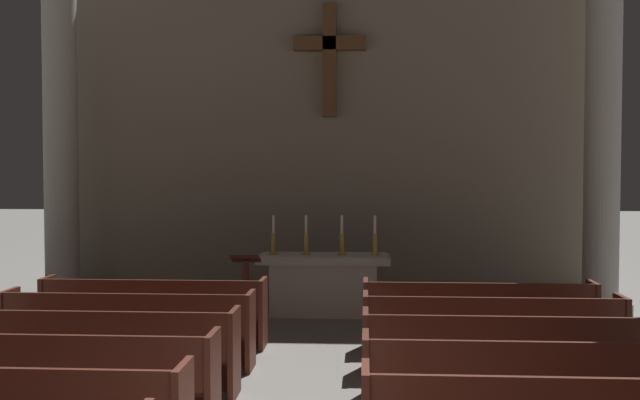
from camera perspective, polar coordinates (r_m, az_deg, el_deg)
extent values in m
cube|color=#4C2319|center=(7.56, -19.75, -13.21)|extent=(2.95, 0.40, 0.05)
cube|color=#4C2319|center=(7.29, -20.49, -11.57)|extent=(2.95, 0.05, 0.50)
cube|color=#4C2319|center=(7.09, -8.22, -13.73)|extent=(0.06, 0.50, 0.95)
cube|color=#4C2319|center=(8.56, -16.75, -11.34)|extent=(2.95, 0.40, 0.05)
cube|color=#4C2319|center=(8.29, -17.32, -9.84)|extent=(2.95, 0.05, 0.50)
cube|color=#4C2319|center=(8.78, -16.32, -12.50)|extent=(2.95, 0.04, 0.40)
cube|color=#4C2319|center=(8.14, -6.59, -11.61)|extent=(0.06, 0.50, 0.95)
cube|color=#4C2319|center=(9.58, -14.42, -9.84)|extent=(2.95, 0.40, 0.05)
cube|color=#4C2319|center=(9.31, -14.87, -8.47)|extent=(2.95, 0.05, 0.50)
cube|color=#4C2319|center=(9.79, -14.08, -10.92)|extent=(2.95, 0.04, 0.40)
cube|color=#4C2319|center=(9.20, -5.36, -9.96)|extent=(0.06, 0.50, 0.95)
cube|color=#4C2319|center=(10.11, -22.72, -9.02)|extent=(0.06, 0.50, 0.95)
cube|color=#4C2319|center=(10.62, -12.56, -8.62)|extent=(2.95, 0.40, 0.05)
cube|color=#4C2319|center=(10.35, -12.92, -7.36)|extent=(2.95, 0.05, 0.50)
cube|color=#4C2319|center=(10.83, -12.28, -9.62)|extent=(2.95, 0.04, 0.40)
cube|color=#4C2319|center=(10.28, -4.39, -8.65)|extent=(0.06, 0.50, 0.95)
cube|color=#4C2319|center=(11.10, -20.16, -7.97)|extent=(0.06, 0.50, 0.95)
cube|color=#4C2319|center=(7.14, 16.07, -14.09)|extent=(2.95, 0.40, 0.05)
cube|color=#4C2319|center=(6.86, 16.51, -12.41)|extent=(2.95, 0.05, 0.50)
cube|color=#4C2319|center=(6.95, 3.50, -14.04)|extent=(0.06, 0.50, 0.95)
cube|color=#4C2319|center=(8.19, 14.35, -11.94)|extent=(2.95, 0.40, 0.05)
cube|color=#4C2319|center=(7.91, 14.68, -10.40)|extent=(2.95, 0.05, 0.50)
cube|color=#4C2319|center=(8.42, 14.10, -13.12)|extent=(2.95, 0.04, 0.40)
cube|color=#4C2319|center=(8.02, 3.51, -11.81)|extent=(0.06, 0.50, 0.95)
cube|color=#4C2319|center=(9.25, 13.04, -10.26)|extent=(2.95, 0.40, 0.05)
cube|color=#4C2319|center=(8.98, 13.30, -8.86)|extent=(2.95, 0.05, 0.50)
cube|color=#4C2319|center=(9.47, 12.84, -11.36)|extent=(2.95, 0.04, 0.40)
cube|color=#4C2319|center=(9.10, 3.51, -10.10)|extent=(0.06, 0.50, 0.95)
cube|color=#4C2319|center=(9.58, 22.12, -9.63)|extent=(0.06, 0.50, 0.95)
cube|color=#4C2319|center=(10.32, 12.01, -8.93)|extent=(2.95, 0.40, 0.05)
cube|color=#4C2319|center=(10.05, 12.22, -7.64)|extent=(2.95, 0.05, 0.50)
cube|color=#4C2319|center=(10.54, 11.86, -9.94)|extent=(2.95, 0.04, 0.40)
cube|color=#4C2319|center=(10.18, 3.51, -8.76)|extent=(0.06, 0.50, 0.95)
cube|color=#4C2319|center=(10.62, 20.19, -8.43)|extent=(0.06, 0.50, 0.95)
cube|color=#ADA89E|center=(14.12, -19.11, -7.30)|extent=(0.83, 0.83, 0.20)
cylinder|color=#ADA89E|center=(13.98, -19.30, 6.94)|extent=(0.59, 0.59, 7.17)
cube|color=#ADA89E|center=(13.65, 20.67, -7.65)|extent=(0.83, 0.83, 0.20)
cylinder|color=#ADA89E|center=(13.50, 20.88, 7.09)|extent=(0.59, 0.59, 7.17)
cube|color=#BCB7AD|center=(12.54, 0.30, -6.80)|extent=(1.76, 0.72, 0.88)
cube|color=#BCB7AD|center=(12.48, 0.30, -4.54)|extent=(2.20, 0.90, 0.12)
cube|color=silver|center=(12.47, 0.30, -4.24)|extent=(2.09, 0.85, 0.01)
cylinder|color=#B79338|center=(12.54, -3.59, -4.13)|extent=(0.16, 0.16, 0.02)
cylinder|color=#B79338|center=(12.52, -3.59, -3.35)|extent=(0.07, 0.07, 0.36)
cylinder|color=silver|center=(12.50, -3.60, -1.84)|extent=(0.04, 0.04, 0.30)
cylinder|color=#B79338|center=(12.49, -1.08, -4.15)|extent=(0.16, 0.16, 0.02)
cylinder|color=#B79338|center=(12.47, -1.08, -3.38)|extent=(0.07, 0.07, 0.36)
cylinder|color=silver|center=(12.44, -1.08, -1.86)|extent=(0.04, 0.04, 0.30)
cylinder|color=#B79338|center=(12.45, 1.68, -4.17)|extent=(0.16, 0.16, 0.02)
cylinder|color=#B79338|center=(12.43, 1.68, -3.39)|extent=(0.07, 0.07, 0.36)
cylinder|color=silver|center=(12.41, 1.69, -1.87)|extent=(0.04, 0.04, 0.30)
cylinder|color=#B79338|center=(12.45, 4.22, -4.18)|extent=(0.16, 0.16, 0.02)
cylinder|color=#B79338|center=(12.43, 4.22, -3.40)|extent=(0.07, 0.07, 0.36)
cylinder|color=silver|center=(12.40, 4.23, -1.88)|extent=(0.04, 0.04, 0.30)
cube|color=gray|center=(14.63, 0.79, 8.91)|extent=(10.33, 0.25, 8.22)
cube|color=brown|center=(14.44, 0.74, 10.64)|extent=(0.26, 0.26, 2.14)
cube|color=brown|center=(14.49, 0.74, 11.90)|extent=(1.37, 0.26, 0.26)
cylinder|color=#4C2319|center=(11.57, -5.71, -9.71)|extent=(0.36, 0.36, 0.04)
cylinder|color=#4C2319|center=(11.47, -5.72, -7.25)|extent=(0.10, 0.10, 1.05)
cube|color=#4C2319|center=(11.39, -5.74, -4.49)|extent=(0.44, 0.31, 0.15)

